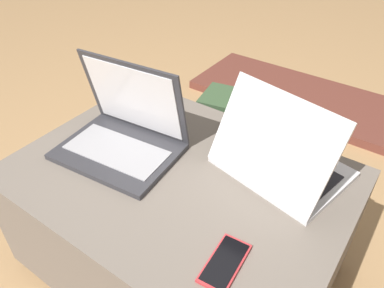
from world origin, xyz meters
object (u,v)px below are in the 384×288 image
(laptop_near, at_px, (124,133))
(laptop_far, at_px, (279,159))
(coffee_mug, at_px, (142,84))
(backpack, at_px, (242,147))
(cell_phone, at_px, (225,263))

(laptop_near, height_order, laptop_far, laptop_near)
(laptop_near, distance_m, coffee_mug, 0.31)
(backpack, height_order, coffee_mug, coffee_mug)
(coffee_mug, bearing_deg, laptop_far, -10.40)
(laptop_near, bearing_deg, laptop_far, 14.77)
(laptop_near, distance_m, cell_phone, 0.49)
(cell_phone, bearing_deg, laptop_near, 154.14)
(laptop_near, distance_m, backpack, 0.56)
(laptop_near, relative_size, coffee_mug, 3.08)
(laptop_near, height_order, cell_phone, laptop_near)
(backpack, relative_size, coffee_mug, 4.25)
(laptop_far, distance_m, coffee_mug, 0.59)
(cell_phone, bearing_deg, coffee_mug, 139.80)
(laptop_near, relative_size, laptop_far, 0.96)
(laptop_far, height_order, coffee_mug, laptop_far)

